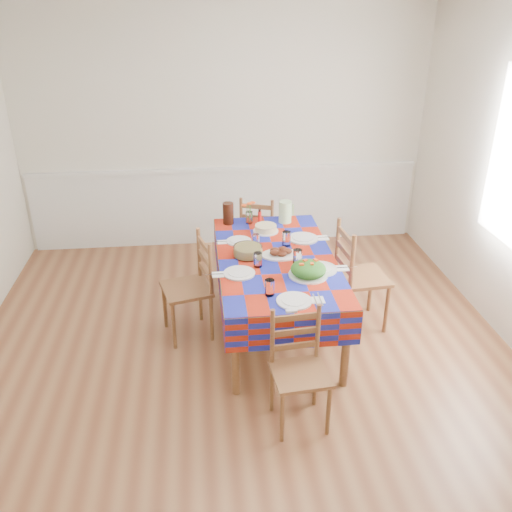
{
  "coord_description": "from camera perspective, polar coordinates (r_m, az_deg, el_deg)",
  "views": [
    {
      "loc": [
        -0.3,
        -3.46,
        2.7
      ],
      "look_at": [
        0.12,
        0.34,
        0.84
      ],
      "focal_mm": 38.0,
      "sensor_mm": 36.0,
      "label": 1
    }
  ],
  "objects": [
    {
      "name": "name_card",
      "position": [
        3.77,
        3.76,
        -5.82
      ],
      "size": [
        0.08,
        0.03,
        0.02
      ],
      "primitive_type": "cube",
      "color": "white",
      "rests_on": "dining_table"
    },
    {
      "name": "tea_pitcher",
      "position": [
        5.17,
        -2.94,
        4.51
      ],
      "size": [
        0.1,
        0.1,
        0.21
      ],
      "primitive_type": "cylinder",
      "color": "black",
      "rests_on": "dining_table"
    },
    {
      "name": "serving_utensils",
      "position": [
        4.5,
        4.52,
        -0.36
      ],
      "size": [
        0.12,
        0.27,
        0.01
      ],
      "color": "black",
      "rests_on": "dining_table"
    },
    {
      "name": "meat_platter",
      "position": [
        4.55,
        2.57,
        0.33
      ],
      "size": [
        0.32,
        0.23,
        0.06
      ],
      "color": "white",
      "rests_on": "dining_table"
    },
    {
      "name": "room",
      "position": [
        3.72,
        -1.22,
        4.73
      ],
      "size": [
        4.58,
        5.08,
        2.78
      ],
      "color": "brown",
      "rests_on": "ground"
    },
    {
      "name": "cake",
      "position": [
        5.01,
        1.03,
        2.91
      ],
      "size": [
        0.24,
        0.24,
        0.07
      ],
      "color": "white",
      "rests_on": "dining_table"
    },
    {
      "name": "setting_right_far",
      "position": [
        4.82,
        4.42,
        1.86
      ],
      "size": [
        0.51,
        0.29,
        0.13
      ],
      "rotation": [
        0.0,
        0.0,
        -1.57
      ],
      "color": "white",
      "rests_on": "dining_table"
    },
    {
      "name": "setting_left_far",
      "position": [
        4.77,
        -1.23,
        1.64
      ],
      "size": [
        0.41,
        0.24,
        0.11
      ],
      "rotation": [
        0.0,
        0.0,
        1.57
      ],
      "color": "white",
      "rests_on": "dining_table"
    },
    {
      "name": "chair_far",
      "position": [
        5.69,
        0.32,
        2.34
      ],
      "size": [
        0.47,
        0.46,
        0.85
      ],
      "rotation": [
        0.0,
        0.0,
        2.81
      ],
      "color": "brown",
      "rests_on": "room"
    },
    {
      "name": "hot_sauce",
      "position": [
        5.19,
        0.39,
        4.26
      ],
      "size": [
        0.03,
        0.03,
        0.14
      ],
      "primitive_type": "cylinder",
      "color": "red",
      "rests_on": "dining_table"
    },
    {
      "name": "dining_table",
      "position": [
        4.57,
        2.12,
        -0.96
      ],
      "size": [
        0.98,
        1.81,
        0.71
      ],
      "color": "brown",
      "rests_on": "room"
    },
    {
      "name": "pasta_bowl",
      "position": [
        4.53,
        -0.86,
        0.53
      ],
      "size": [
        0.25,
        0.25,
        0.09
      ],
      "color": "white",
      "rests_on": "dining_table"
    },
    {
      "name": "salad_platter",
      "position": [
        4.23,
        5.53,
        -1.46
      ],
      "size": [
        0.31,
        0.31,
        0.13
      ],
      "color": "white",
      "rests_on": "dining_table"
    },
    {
      "name": "wainscot",
      "position": [
        6.35,
        -3.16,
        5.56
      ],
      "size": [
        4.41,
        0.06,
        0.92
      ],
      "color": "white",
      "rests_on": "room"
    },
    {
      "name": "chair_left",
      "position": [
        4.63,
        -6.85,
        -3.33
      ],
      "size": [
        0.47,
        0.49,
        0.91
      ],
      "rotation": [
        0.0,
        0.0,
        -1.31
      ],
      "color": "brown",
      "rests_on": "room"
    },
    {
      "name": "flower_vase",
      "position": [
        5.17,
        -0.74,
        4.43
      ],
      "size": [
        0.14,
        0.12,
        0.22
      ],
      "color": "white",
      "rests_on": "dining_table"
    },
    {
      "name": "setting_right_near",
      "position": [
        4.37,
        6.01,
        -0.88
      ],
      "size": [
        0.5,
        0.29,
        0.13
      ],
      "rotation": [
        0.0,
        0.0,
        -1.57
      ],
      "color": "white",
      "rests_on": "dining_table"
    },
    {
      "name": "chair_near",
      "position": [
        3.73,
        4.54,
        -11.92
      ],
      "size": [
        0.4,
        0.39,
        0.84
      ],
      "rotation": [
        0.0,
        0.0,
        0.09
      ],
      "color": "brown",
      "rests_on": "room"
    },
    {
      "name": "setting_near_head",
      "position": [
        3.91,
        3.18,
        -4.21
      ],
      "size": [
        0.42,
        0.28,
        0.12
      ],
      "color": "white",
      "rests_on": "dining_table"
    },
    {
      "name": "green_pitcher",
      "position": [
        5.2,
        3.09,
        4.67
      ],
      "size": [
        0.12,
        0.12,
        0.21
      ],
      "primitive_type": "cylinder",
      "color": "#B9EAA5",
      "rests_on": "dining_table"
    },
    {
      "name": "chair_right",
      "position": [
        4.79,
        10.65,
        -2.19
      ],
      "size": [
        0.44,
        0.46,
        0.96
      ],
      "rotation": [
        0.0,
        0.0,
        1.66
      ],
      "color": "brown",
      "rests_on": "room"
    },
    {
      "name": "setting_left_near",
      "position": [
        4.29,
        -1.13,
        -1.29
      ],
      "size": [
        0.46,
        0.27,
        0.12
      ],
      "rotation": [
        0.0,
        0.0,
        1.57
      ],
      "color": "white",
      "rests_on": "dining_table"
    }
  ]
}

